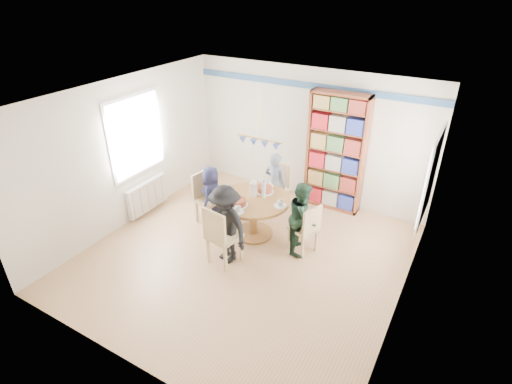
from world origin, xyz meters
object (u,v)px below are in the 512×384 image
Objects in this scene: chair_left at (206,195)px; chair_near at (220,234)px; chair_right at (307,227)px; person_near at (226,225)px; bookshelf at (336,154)px; dining_table at (254,208)px; person_right at (303,218)px; person_left at (212,195)px; chair_far at (278,185)px; radiator at (148,196)px; person_far at (275,183)px.

chair_near is (1.00, -0.98, 0.04)m from chair_left.
chair_right is 1.36m from person_near.
bookshelf is at bearing 86.89° from person_near.
dining_table is 0.95× the size of person_near.
chair_right is at bearing -84.08° from bookshelf.
person_right reaches higher than dining_table.
dining_table is 0.89m from person_left.
chair_right is 1.52m from chair_far.
person_right reaches higher than radiator.
chair_far is 0.41× the size of bookshelf.
chair_left is at bearing -137.90° from bookshelf.
radiator is at bearing -174.17° from chair_right.
radiator is 1.25m from chair_left.
chair_left is (1.19, 0.33, 0.19)m from radiator.
bookshelf is (-0.08, 1.67, 0.52)m from person_right.
chair_left is 0.77× the size of person_right.
person_near is at bearing 84.10° from chair_near.
dining_table is 1.13× the size of person_left.
person_right is at bearing 58.54° from person_near.
person_left is at bearing -2.26° from chair_left.
dining_table is (2.22, 0.35, 0.21)m from radiator.
person_far is (-1.08, 0.92, 0.13)m from chair_right.
chair_near reaches higher than chair_right.
chair_near is 0.45× the size of bookshelf.
dining_table is at bearing 179.00° from chair_right.
chair_left is at bearing 15.45° from radiator.
person_near reaches higher than chair_right.
dining_table is 0.91m from person_far.
bookshelf reaches higher than chair_left.
radiator is 1.09× the size of chair_right.
person_left reaches higher than dining_table.
person_right reaches higher than person_far.
bookshelf reaches higher than dining_table.
chair_far is (0.99, 1.06, -0.02)m from chair_left.
person_far is at bearing 90.26° from chair_near.
bookshelf is at bearing 42.10° from chair_left.
chair_right is 0.96× the size of chair_far.
bookshelf is (0.88, 2.55, 0.47)m from person_near.
chair_right is at bearing -123.73° from person_right.
bookshelf is (0.89, 2.69, 0.57)m from chair_near.
dining_table is 1.23× the size of chair_near.
radiator is at bearing -147.43° from chair_far.
person_right is at bearing 78.74° from person_left.
chair_near is (-0.03, -1.00, 0.03)m from dining_table.
bookshelf is at bearing -136.13° from person_far.
chair_left is 1.08× the size of chair_right.
chair_near is 0.17m from person_near.
person_far reaches higher than dining_table.
person_near is at bearing -13.05° from radiator.
person_left reaches higher than chair_far.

